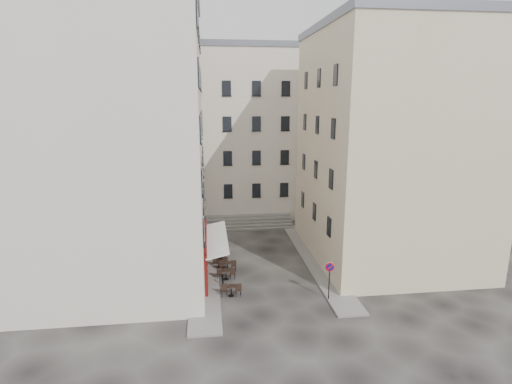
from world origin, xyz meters
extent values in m
plane|color=black|center=(0.00, 0.00, 0.00)|extent=(90.00, 90.00, 0.00)
cube|color=slate|center=(-4.50, 4.00, 0.06)|extent=(2.00, 22.00, 0.12)
cube|color=slate|center=(4.50, 3.00, 0.06)|extent=(2.00, 18.00, 0.12)
cube|color=beige|center=(-10.50, 3.00, 10.00)|extent=(12.00, 16.00, 20.00)
cube|color=beige|center=(10.50, 3.50, 9.00)|extent=(12.00, 14.00, 18.00)
cube|color=slate|center=(10.50, 3.50, 18.30)|extent=(12.20, 14.20, 0.60)
cube|color=beige|center=(-1.00, 19.00, 9.00)|extent=(18.00, 10.00, 18.00)
cube|color=slate|center=(-1.00, 19.00, 18.30)|extent=(18.20, 10.20, 0.60)
cube|color=#470C0A|center=(-4.42, 1.00, 1.75)|extent=(0.25, 7.00, 3.50)
cube|color=black|center=(-4.38, 1.00, 1.40)|extent=(0.06, 3.85, 2.00)
cube|color=silver|center=(-3.60, 1.00, 2.95)|extent=(1.58, 7.30, 0.41)
cube|color=#5F5D5A|center=(0.00, 11.90, 0.10)|extent=(9.00, 1.80, 0.20)
cube|color=#5F5D5A|center=(0.00, 12.35, 0.30)|extent=(9.00, 1.80, 0.20)
cube|color=#5F5D5A|center=(0.00, 12.80, 0.50)|extent=(9.00, 1.80, 0.20)
cube|color=#5F5D5A|center=(0.00, 13.25, 0.70)|extent=(9.00, 1.80, 0.20)
cylinder|color=black|center=(-3.25, -1.00, 0.45)|extent=(0.10, 0.10, 0.90)
sphere|color=black|center=(-3.25, -1.00, 0.92)|extent=(0.12, 0.12, 0.12)
cylinder|color=black|center=(-3.25, 2.50, 0.45)|extent=(0.10, 0.10, 0.90)
sphere|color=black|center=(-3.25, 2.50, 0.92)|extent=(0.12, 0.12, 0.12)
cylinder|color=black|center=(-3.25, 6.00, 0.45)|extent=(0.10, 0.10, 0.90)
sphere|color=black|center=(-3.25, 6.00, 0.92)|extent=(0.12, 0.12, 0.12)
cylinder|color=black|center=(3.58, -3.75, 1.31)|extent=(0.07, 0.07, 2.63)
cylinder|color=red|center=(3.58, -3.76, 2.36)|extent=(0.60, 0.15, 0.61)
cylinder|color=navy|center=(3.58, -3.78, 2.36)|extent=(0.44, 0.12, 0.44)
cube|color=red|center=(3.58, -3.81, 2.36)|extent=(0.35, 0.10, 0.36)
cylinder|color=black|center=(-2.74, -2.44, 0.07)|extent=(0.38, 0.38, 0.02)
cylinder|color=black|center=(-2.74, -2.44, 0.42)|extent=(0.05, 0.05, 0.73)
cylinder|color=black|center=(-2.74, -2.44, 0.75)|extent=(0.63, 0.63, 0.04)
cube|color=black|center=(-2.27, -2.44, 0.47)|extent=(0.40, 0.40, 0.94)
cube|color=black|center=(-3.20, -2.33, 0.47)|extent=(0.40, 0.40, 0.94)
cylinder|color=black|center=(-2.96, 0.16, 0.07)|extent=(0.38, 0.38, 0.02)
cylinder|color=black|center=(-2.96, 0.16, 0.42)|extent=(0.05, 0.05, 0.74)
cylinder|color=black|center=(-2.96, 0.16, 0.76)|extent=(0.63, 0.63, 0.04)
cube|color=black|center=(-2.49, 0.16, 0.47)|extent=(0.40, 0.40, 0.95)
cube|color=black|center=(-3.44, 0.26, 0.47)|extent=(0.40, 0.40, 0.95)
cylinder|color=black|center=(-2.77, 1.58, 0.07)|extent=(0.37, 0.37, 0.02)
cylinder|color=black|center=(-2.77, 1.58, 0.41)|extent=(0.05, 0.05, 0.72)
cylinder|color=black|center=(-2.77, 1.58, 0.74)|extent=(0.61, 0.61, 0.04)
cube|color=black|center=(-2.31, 1.58, 0.46)|extent=(0.39, 0.39, 0.92)
cube|color=black|center=(-3.23, 1.68, 0.46)|extent=(0.39, 0.39, 0.92)
cylinder|color=black|center=(-3.31, 2.50, 0.06)|extent=(0.33, 0.33, 0.02)
cylinder|color=black|center=(-3.31, 2.50, 0.37)|extent=(0.05, 0.05, 0.64)
cylinder|color=black|center=(-3.31, 2.50, 0.66)|extent=(0.55, 0.55, 0.04)
cube|color=black|center=(-2.89, 2.50, 0.41)|extent=(0.35, 0.35, 0.83)
cube|color=black|center=(-3.72, 2.59, 0.41)|extent=(0.35, 0.35, 0.83)
cylinder|color=black|center=(-3.42, 4.37, 0.08)|extent=(0.39, 0.39, 0.02)
cylinder|color=black|center=(-3.42, 4.37, 0.44)|extent=(0.05, 0.05, 0.76)
cylinder|color=black|center=(-3.42, 4.37, 0.78)|extent=(0.65, 0.65, 0.04)
cube|color=black|center=(-2.93, 4.37, 0.49)|extent=(0.41, 0.41, 0.98)
cube|color=black|center=(-3.91, 4.47, 0.49)|extent=(0.41, 0.41, 0.98)
imported|color=black|center=(-3.20, 2.93, 0.95)|extent=(0.77, 0.58, 1.90)
camera|label=1|loc=(-4.10, -27.00, 12.95)|focal=28.00mm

